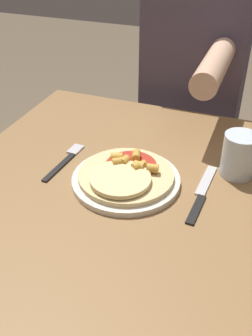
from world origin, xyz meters
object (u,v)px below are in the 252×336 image
at_px(dining_table, 141,234).
at_px(person_diner, 193,96).
at_px(plate, 126,180).
at_px(drinking_glass, 239,155).
at_px(knife, 201,194).
at_px(fork, 66,160).
at_px(pizza, 126,174).

height_order(dining_table, person_diner, person_diner).
bearing_deg(plate, drinking_glass, 28.27).
distance_m(plate, knife, 0.17).
bearing_deg(fork, plate, -10.73).
relative_size(fork, person_diner, 0.14).
bearing_deg(fork, pizza, -11.70).
distance_m(knife, person_diner, 0.60).
relative_size(dining_table, drinking_glass, 8.76).
relative_size(dining_table, person_diner, 0.75).
distance_m(dining_table, plate, 0.14).
bearing_deg(dining_table, person_diner, 92.30).
bearing_deg(knife, pizza, -173.94).
height_order(plate, knife, plate).
bearing_deg(knife, dining_table, -161.72).
bearing_deg(fork, person_diner, 70.89).
bearing_deg(dining_table, pizza, 154.76).
xyz_separation_m(plate, pizza, (0.00, -0.00, 0.02)).
distance_m(pizza, fork, 0.18).
height_order(pizza, person_diner, person_diner).
bearing_deg(plate, fork, 169.27).
height_order(knife, person_diner, person_diner).
relative_size(pizza, drinking_glass, 2.10).
distance_m(plate, fork, 0.18).
bearing_deg(person_diner, plate, -92.24).
bearing_deg(drinking_glass, dining_table, -140.61).
xyz_separation_m(knife, person_diner, (-0.15, 0.58, -0.03)).
xyz_separation_m(plate, drinking_glass, (0.23, 0.12, 0.05)).
distance_m(drinking_glass, person_diner, 0.53).
bearing_deg(person_diner, pizza, -92.19).
distance_m(dining_table, pizza, 0.16).
bearing_deg(drinking_glass, person_diner, 113.72).
relative_size(knife, person_diner, 0.18).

